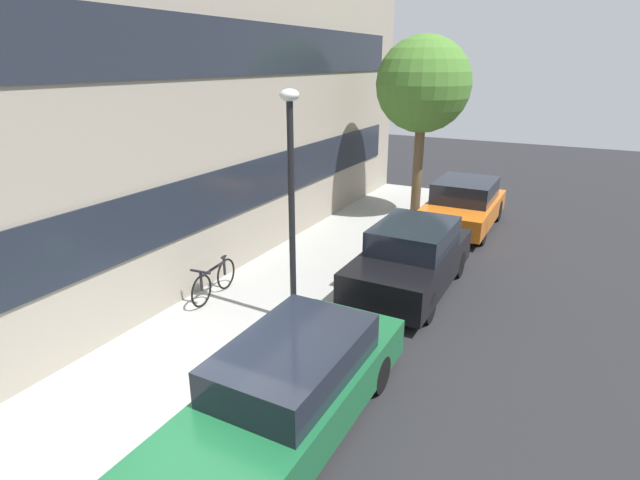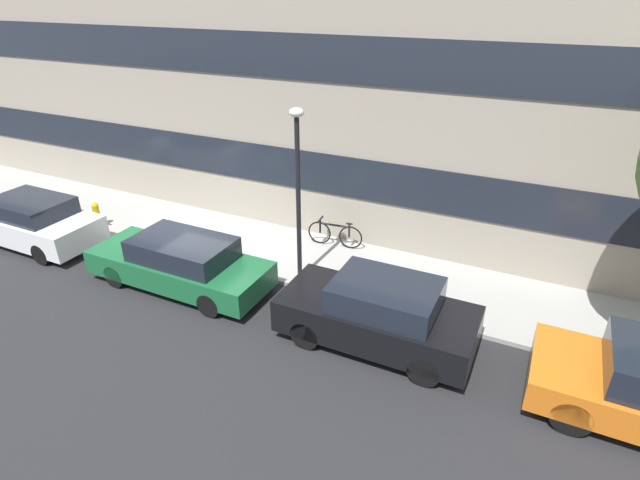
% 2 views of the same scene
% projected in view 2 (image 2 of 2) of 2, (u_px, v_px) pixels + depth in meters
% --- Properties ---
extents(ground_plane, '(56.00, 56.00, 0.00)m').
position_uv_depth(ground_plane, '(195.00, 262.00, 13.04)').
color(ground_plane, '#232326').
extents(sidewalk_strip, '(28.00, 2.74, 0.10)m').
position_uv_depth(sidewalk_strip, '(226.00, 239.00, 14.12)').
color(sidewalk_strip, '#9E9E99').
rests_on(sidewalk_strip, ground_plane).
extents(rowhouse_facade, '(28.00, 1.02, 8.86)m').
position_uv_depth(rowhouse_facade, '(251.00, 68.00, 13.57)').
color(rowhouse_facade, gray).
rests_on(rowhouse_facade, ground_plane).
extents(parked_car_white, '(4.07, 1.65, 1.35)m').
position_uv_depth(parked_car_white, '(31.00, 221.00, 13.71)').
color(parked_car_white, silver).
rests_on(parked_car_white, ground_plane).
extents(parked_car_green, '(4.44, 1.60, 1.28)m').
position_uv_depth(parked_car_green, '(180.00, 263.00, 11.72)').
color(parked_car_green, '#195B33').
rests_on(parked_car_green, ground_plane).
extents(parked_car_black, '(3.85, 1.68, 1.43)m').
position_uv_depth(parked_car_black, '(378.00, 314.00, 9.79)').
color(parked_car_black, black).
rests_on(parked_car_black, ground_plane).
extents(fire_hydrant, '(0.49, 0.27, 0.74)m').
position_uv_depth(fire_hydrant, '(97.00, 215.00, 14.58)').
color(fire_hydrant, gold).
rests_on(fire_hydrant, sidewalk_strip).
extents(bicycle, '(1.53, 0.44, 0.75)m').
position_uv_depth(bicycle, '(335.00, 233.00, 13.47)').
color(bicycle, black).
rests_on(bicycle, sidewalk_strip).
extents(lamp_post, '(0.32, 0.32, 4.11)m').
position_uv_depth(lamp_post, '(298.00, 178.00, 10.97)').
color(lamp_post, black).
rests_on(lamp_post, sidewalk_strip).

